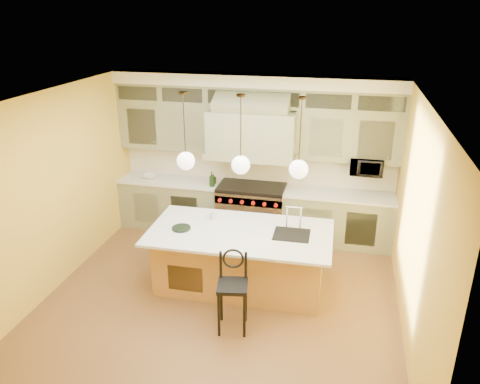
% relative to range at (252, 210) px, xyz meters
% --- Properties ---
extents(floor, '(5.00, 5.00, 0.00)m').
position_rel_range_xyz_m(floor, '(0.00, -2.14, -0.49)').
color(floor, brown).
rests_on(floor, ground).
extents(ceiling, '(5.00, 5.00, 0.00)m').
position_rel_range_xyz_m(ceiling, '(0.00, -2.14, 2.41)').
color(ceiling, white).
rests_on(ceiling, wall_back).
extents(wall_back, '(5.00, 0.00, 5.00)m').
position_rel_range_xyz_m(wall_back, '(0.00, 0.36, 0.96)').
color(wall_back, gold).
rests_on(wall_back, ground).
extents(wall_front, '(5.00, 0.00, 5.00)m').
position_rel_range_xyz_m(wall_front, '(0.00, -4.64, 0.96)').
color(wall_front, gold).
rests_on(wall_front, ground).
extents(wall_left, '(0.00, 5.00, 5.00)m').
position_rel_range_xyz_m(wall_left, '(-2.50, -2.14, 0.96)').
color(wall_left, gold).
rests_on(wall_left, ground).
extents(wall_right, '(0.00, 5.00, 5.00)m').
position_rel_range_xyz_m(wall_right, '(2.50, -2.14, 0.96)').
color(wall_right, gold).
rests_on(wall_right, ground).
extents(back_cabinetry, '(5.00, 0.77, 2.90)m').
position_rel_range_xyz_m(back_cabinetry, '(0.00, 0.09, 0.94)').
color(back_cabinetry, gray).
rests_on(back_cabinetry, floor).
extents(range, '(1.20, 0.74, 0.96)m').
position_rel_range_xyz_m(range, '(0.00, 0.00, 0.00)').
color(range, silver).
rests_on(range, floor).
extents(kitchen_island, '(2.69, 1.45, 1.35)m').
position_rel_range_xyz_m(kitchen_island, '(0.20, -1.70, -0.02)').
color(kitchen_island, '#AF803E').
rests_on(kitchen_island, floor).
extents(counter_stool, '(0.44, 0.44, 1.10)m').
position_rel_range_xyz_m(counter_stool, '(0.32, -2.72, 0.14)').
color(counter_stool, black).
rests_on(counter_stool, floor).
extents(microwave, '(0.54, 0.37, 0.30)m').
position_rel_range_xyz_m(microwave, '(1.95, 0.11, 0.96)').
color(microwave, black).
rests_on(microwave, back_cabinetry).
extents(oil_bottle_a, '(0.11, 0.11, 0.27)m').
position_rel_range_xyz_m(oil_bottle_a, '(-0.70, -0.14, 0.59)').
color(oil_bottle_a, black).
rests_on(oil_bottle_a, back_cabinetry).
extents(oil_bottle_b, '(0.09, 0.09, 0.18)m').
position_rel_range_xyz_m(oil_bottle_b, '(-0.71, 0.01, 0.55)').
color(oil_bottle_b, black).
rests_on(oil_bottle_b, back_cabinetry).
extents(fruit_bowl, '(0.30, 0.30, 0.06)m').
position_rel_range_xyz_m(fruit_bowl, '(-1.96, 0.01, 0.49)').
color(fruit_bowl, silver).
rests_on(fruit_bowl, back_cabinetry).
extents(cup, '(0.11, 0.11, 0.09)m').
position_rel_range_xyz_m(cup, '(-0.33, -1.43, 0.48)').
color(cup, beige).
rests_on(cup, kitchen_island).
extents(pendant_left, '(0.26, 0.26, 1.11)m').
position_rel_range_xyz_m(pendant_left, '(-0.61, -1.69, 1.46)').
color(pendant_left, '#2D2319').
rests_on(pendant_left, ceiling).
extents(pendant_center, '(0.26, 0.26, 1.11)m').
position_rel_range_xyz_m(pendant_center, '(0.19, -1.69, 1.46)').
color(pendant_center, '#2D2319').
rests_on(pendant_center, ceiling).
extents(pendant_right, '(0.26, 0.26, 1.11)m').
position_rel_range_xyz_m(pendant_right, '(0.99, -1.69, 1.46)').
color(pendant_right, '#2D2319').
rests_on(pendant_right, ceiling).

